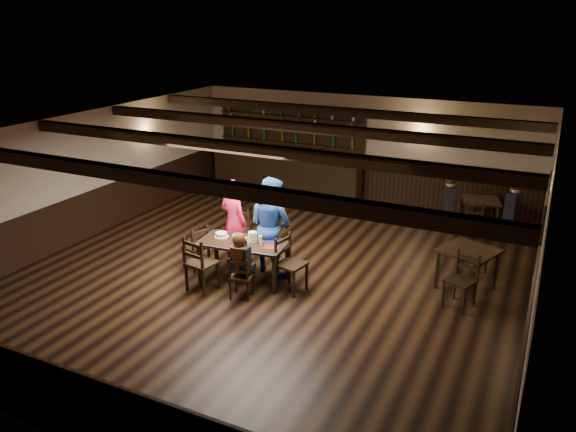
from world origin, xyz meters
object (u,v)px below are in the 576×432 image
at_px(dining_table, 243,246).
at_px(chair_near_left, 198,260).
at_px(cake, 221,235).
at_px(bar_counter, 287,166).
at_px(woman_pink, 234,222).
at_px(chair_near_right, 240,275).
at_px(man_blue, 271,225).

bearing_deg(dining_table, chair_near_left, -122.82).
relative_size(cake, bar_counter, 0.06).
xyz_separation_m(woman_pink, bar_counter, (-1.12, 4.67, -0.12)).
bearing_deg(chair_near_right, man_blue, 92.61).
bearing_deg(cake, chair_near_right, -41.35).
height_order(chair_near_right, bar_counter, bar_counter).
xyz_separation_m(dining_table, woman_pink, (-0.54, 0.57, 0.18)).
relative_size(dining_table, chair_near_right, 2.10).
height_order(man_blue, cake, man_blue).
bearing_deg(bar_counter, woman_pink, -76.55).
bearing_deg(woman_pink, chair_near_left, 105.30).
relative_size(chair_near_left, bar_counter, 0.23).
bearing_deg(man_blue, bar_counter, -52.00).
xyz_separation_m(man_blue, bar_counter, (-1.92, 4.65, -0.19)).
distance_m(dining_table, chair_near_right, 0.77).
height_order(woman_pink, cake, woman_pink).
height_order(chair_near_right, man_blue, man_blue).
bearing_deg(chair_near_right, bar_counter, 108.49).
relative_size(chair_near_right, cake, 2.94).
xyz_separation_m(dining_table, chair_near_left, (-0.48, -0.74, -0.07)).
distance_m(chair_near_left, man_blue, 1.55).
relative_size(dining_table, bar_counter, 0.37).
bearing_deg(bar_counter, dining_table, -72.46).
distance_m(chair_near_right, woman_pink, 1.56).
bearing_deg(dining_table, man_blue, 65.95).
xyz_separation_m(woman_pink, man_blue, (0.80, 0.01, 0.07)).
relative_size(chair_near_left, chair_near_right, 1.31).
bearing_deg(cake, bar_counter, 102.72).
relative_size(dining_table, man_blue, 0.89).
xyz_separation_m(chair_near_right, woman_pink, (-0.86, 1.24, 0.39)).
distance_m(chair_near_left, chair_near_right, 0.81).
bearing_deg(chair_near_left, bar_counter, 101.16).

